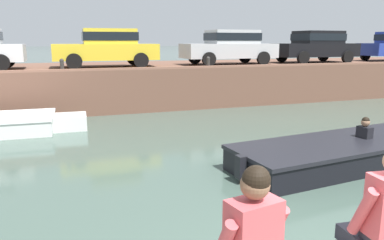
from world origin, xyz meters
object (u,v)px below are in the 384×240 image
at_px(car_centre_silver, 230,46).
at_px(mooring_bollard_mid, 62,64).
at_px(motorboat_passing, 347,152).
at_px(car_right_inner_black, 316,45).
at_px(car_left_inner_yellow, 107,46).
at_px(mooring_bollard_east, 208,62).

relative_size(car_centre_silver, mooring_bollard_mid, 9.53).
relative_size(motorboat_passing, car_centre_silver, 1.45).
relative_size(motorboat_passing, mooring_bollard_mid, 13.82).
bearing_deg(mooring_bollard_mid, car_centre_silver, 12.67).
relative_size(motorboat_passing, car_right_inner_black, 1.48).
bearing_deg(car_left_inner_yellow, car_centre_silver, 0.01).
height_order(motorboat_passing, car_right_inner_black, car_right_inner_black).
height_order(car_left_inner_yellow, mooring_bollard_mid, car_left_inner_yellow).
distance_m(mooring_bollard_mid, mooring_bollard_east, 5.60).
relative_size(car_left_inner_yellow, mooring_bollard_mid, 9.34).
height_order(motorboat_passing, car_left_inner_yellow, car_left_inner_yellow).
bearing_deg(motorboat_passing, mooring_bollard_east, 92.65).
bearing_deg(car_right_inner_black, car_left_inner_yellow, -179.99).
distance_m(car_left_inner_yellow, mooring_bollard_east, 4.18).
bearing_deg(mooring_bollard_mid, motorboat_passing, -52.28).
height_order(car_right_inner_black, mooring_bollard_mid, car_right_inner_black).
bearing_deg(mooring_bollard_east, car_left_inner_yellow, 156.66).
bearing_deg(mooring_bollard_mid, mooring_bollard_east, 0.00).
height_order(mooring_bollard_mid, mooring_bollard_east, same).
relative_size(car_centre_silver, car_right_inner_black, 1.02).
height_order(motorboat_passing, mooring_bollard_east, mooring_bollard_east).
relative_size(car_right_inner_black, mooring_bollard_mid, 9.31).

